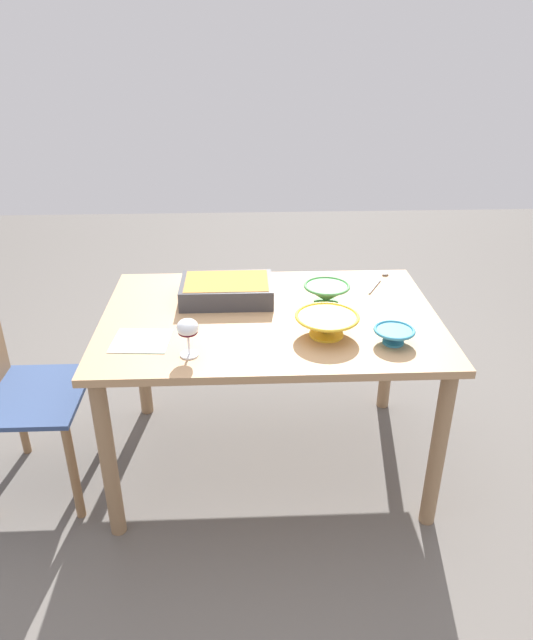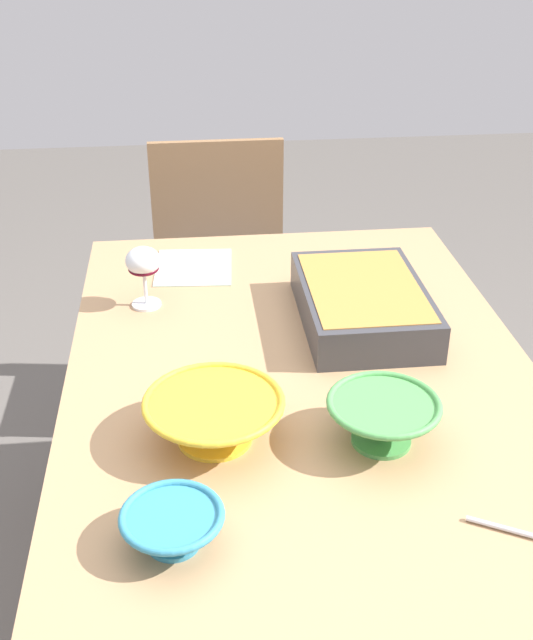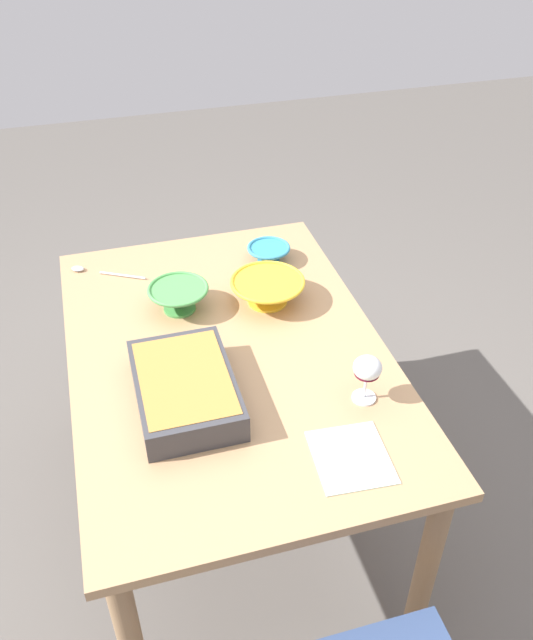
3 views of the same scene
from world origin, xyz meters
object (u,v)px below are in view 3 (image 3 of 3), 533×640
object	(u,v)px
serving_spoon	(94,271)
napkin	(351,457)
casserole_dish	(185,387)
dining_table	(229,374)
serving_bowl	(269,252)
mixing_bowl	(268,290)
wine_glass	(367,371)
small_bowl	(179,297)

from	to	relation	value
serving_spoon	napkin	bearing A→B (deg)	28.26
serving_spoon	napkin	size ratio (longest dim) A/B	1.18
casserole_dish	serving_spoon	distance (m)	0.73
dining_table	serving_bowl	size ratio (longest dim) A/B	8.89
mixing_bowl	napkin	distance (m)	0.69
serving_spoon	serving_bowl	bearing A→B (deg)	81.37
wine_glass	mixing_bowl	bearing A→B (deg)	-165.69
casserole_dish	mixing_bowl	distance (m)	0.51
wine_glass	dining_table	bearing A→B (deg)	-134.04
wine_glass	small_bowl	distance (m)	0.68
mixing_bowl	napkin	bearing A→B (deg)	1.45
wine_glass	casserole_dish	bearing A→B (deg)	-104.94
dining_table	wine_glass	bearing A→B (deg)	45.96
small_bowl	wine_glass	bearing A→B (deg)	37.18
small_bowl	serving_spoon	bearing A→B (deg)	-139.57
mixing_bowl	small_bowl	world-z (taller)	same
casserole_dish	mixing_bowl	size ratio (longest dim) A/B	1.60
serving_bowl	casserole_dish	bearing A→B (deg)	-33.62
casserole_dish	mixing_bowl	bearing A→B (deg)	138.31
small_bowl	casserole_dish	bearing A→B (deg)	-7.65
serving_spoon	dining_table	bearing A→B (deg)	33.19
serving_bowl	serving_spoon	distance (m)	0.61
wine_glass	mixing_bowl	distance (m)	0.52
mixing_bowl	small_bowl	bearing A→B (deg)	-97.54
mixing_bowl	dining_table	bearing A→B (deg)	-41.72
wine_glass	napkin	xyz separation A→B (m)	(0.19, -0.11, -0.10)
casserole_dish	serving_bowl	distance (m)	0.74
mixing_bowl	napkin	size ratio (longest dim) A/B	1.16
casserole_dish	napkin	bearing A→B (deg)	48.88
dining_table	serving_bowl	distance (m)	0.52
dining_table	napkin	bearing A→B (deg)	22.30
serving_bowl	wine_glass	bearing A→B (deg)	4.38
wine_glass	napkin	size ratio (longest dim) A/B	0.68
casserole_dish	serving_bowl	size ratio (longest dim) A/B	2.54
serving_spoon	casserole_dish	bearing A→B (deg)	15.17
dining_table	serving_spoon	bearing A→B (deg)	-146.81
mixing_bowl	serving_spoon	xyz separation A→B (m)	(-0.33, -0.53, -0.04)
casserole_dish	serving_bowl	xyz separation A→B (m)	(-0.61, 0.41, -0.01)
small_bowl	serving_bowl	world-z (taller)	small_bowl
dining_table	serving_spoon	distance (m)	0.64
dining_table	serving_bowl	xyz separation A→B (m)	(-0.44, 0.25, 0.13)
casserole_dish	small_bowl	xyz separation A→B (m)	(-0.42, 0.06, 0.00)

